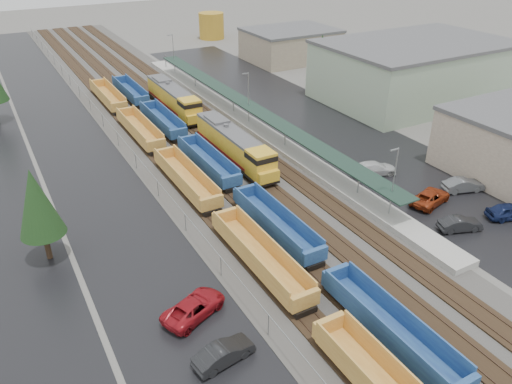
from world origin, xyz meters
TOP-DOWN VIEW (x-y plane):
  - ballast_strip at (0.00, 60.00)m, footprint 20.00×160.00m
  - trackbed at (-0.00, 60.00)m, footprint 14.60×160.00m
  - west_parking_lot at (-15.00, 60.00)m, footprint 10.00×160.00m
  - east_commuter_lot at (19.00, 50.00)m, footprint 16.00×100.00m
  - station_platform at (9.50, 50.01)m, footprint 3.00×80.00m
  - chainlink_fence at (-9.50, 58.44)m, footprint 0.08×160.04m
  - industrial_buildings at (37.76, 45.85)m, footprint 32.52×75.30m
  - tree_west_near at (-22.00, 30.00)m, footprint 3.96×3.96m
  - tree_east at (28.00, 58.00)m, footprint 4.40×4.40m
  - locomotive_lead at (2.00, 39.71)m, footprint 2.78×18.32m
  - locomotive_trail at (2.00, 60.71)m, footprint 2.78×18.32m
  - well_string_yellow at (-6.00, 27.92)m, footprint 2.61×99.71m
  - well_string_blue at (-2.00, 31.31)m, footprint 2.54×93.59m
  - storage_tank at (30.29, 108.01)m, footprint 6.28×6.28m
  - parked_car_west_b at (-13.45, 11.39)m, footprint 2.25×4.72m
  - parked_car_west_c at (-13.43, 16.69)m, footprint 4.45×6.04m
  - parked_car_east_a at (14.21, 14.99)m, footprint 2.85×4.59m
  - parked_car_east_b at (15.62, 20.25)m, footprint 3.79×5.86m
  - parked_car_east_c at (15.04, 28.60)m, footprint 3.86×5.83m
  - parked_car_east_d at (20.45, 14.11)m, footprint 3.39×5.15m
  - parked_car_east_e at (20.96, 20.43)m, footprint 2.96×4.98m

SIDE VIEW (x-z plane):
  - west_parking_lot at x=-15.00m, z-range 0.00..0.02m
  - east_commuter_lot at x=19.00m, z-range 0.00..0.02m
  - ballast_strip at x=0.00m, z-range 0.00..0.08m
  - trackbed at x=0.00m, z-range 0.05..0.27m
  - parked_car_east_a at x=14.21m, z-range 0.00..1.43m
  - station_platform at x=9.50m, z-range -3.27..4.73m
  - parked_car_west_b at x=-13.45m, z-range 0.00..1.49m
  - parked_car_east_b at x=15.62m, z-range 0.00..1.50m
  - parked_car_west_c at x=-13.43m, z-range 0.00..1.52m
  - parked_car_east_e at x=20.96m, z-range 0.00..1.55m
  - parked_car_east_c at x=15.04m, z-range 0.00..1.57m
  - parked_car_east_d at x=20.45m, z-range 0.00..1.63m
  - well_string_blue at x=-2.00m, z-range 0.01..2.26m
  - well_string_yellow at x=-6.00m, z-range 0.00..2.31m
  - chainlink_fence at x=-9.50m, z-range 0.60..2.62m
  - locomotive_lead at x=2.00m, z-range 0.16..4.31m
  - locomotive_trail at x=2.00m, z-range 0.16..4.31m
  - storage_tank at x=30.29m, z-range 0.00..6.28m
  - industrial_buildings at x=37.76m, z-range -0.50..9.00m
  - tree_west_near at x=-22.00m, z-range 1.32..10.32m
  - tree_east at x=28.00m, z-range 1.47..11.47m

